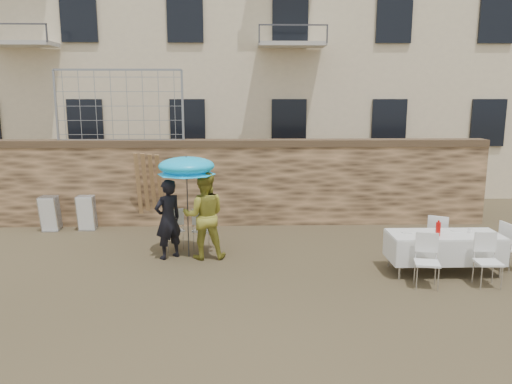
{
  "coord_description": "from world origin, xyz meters",
  "views": [
    {
      "loc": [
        0.13,
        -7.94,
        3.38
      ],
      "look_at": [
        0.4,
        2.2,
        1.4
      ],
      "focal_mm": 35.0,
      "sensor_mm": 36.0,
      "label": 1
    }
  ],
  "objects_px": {
    "banquet_table": "(445,236)",
    "table_chair_back": "(438,237)",
    "table_chair_front_left": "(427,262)",
    "umbrella": "(187,169)",
    "couple_chair_right": "(204,229)",
    "man_suit": "(168,219)",
    "table_chair_front_right": "(488,261)",
    "chair_stack_left": "(52,212)",
    "woman_dress": "(204,215)",
    "couple_chair_left": "(172,229)",
    "chair_stack_right": "(88,212)",
    "soda_bottle": "(438,229)"
  },
  "relations": [
    {
      "from": "man_suit",
      "to": "table_chair_front_right",
      "type": "relative_size",
      "value": 1.75
    },
    {
      "from": "banquet_table",
      "to": "soda_bottle",
      "type": "bearing_deg",
      "value": -143.13
    },
    {
      "from": "table_chair_back",
      "to": "chair_stack_right",
      "type": "bearing_deg",
      "value": 10.93
    },
    {
      "from": "table_chair_front_left",
      "to": "couple_chair_right",
      "type": "bearing_deg",
      "value": 163.27
    },
    {
      "from": "chair_stack_left",
      "to": "chair_stack_right",
      "type": "relative_size",
      "value": 1.0
    },
    {
      "from": "banquet_table",
      "to": "table_chair_front_left",
      "type": "bearing_deg",
      "value": -128.66
    },
    {
      "from": "soda_bottle",
      "to": "couple_chair_left",
      "type": "bearing_deg",
      "value": 161.85
    },
    {
      "from": "man_suit",
      "to": "chair_stack_left",
      "type": "distance_m",
      "value": 4.07
    },
    {
      "from": "soda_bottle",
      "to": "woman_dress",
      "type": "bearing_deg",
      "value": 165.43
    },
    {
      "from": "woman_dress",
      "to": "umbrella",
      "type": "xyz_separation_m",
      "value": [
        -0.35,
        0.1,
        0.96
      ]
    },
    {
      "from": "table_chair_front_right",
      "to": "chair_stack_left",
      "type": "bearing_deg",
      "value": 157.37
    },
    {
      "from": "table_chair_front_left",
      "to": "table_chair_back",
      "type": "height_order",
      "value": "same"
    },
    {
      "from": "couple_chair_right",
      "to": "banquet_table",
      "type": "relative_size",
      "value": 0.46
    },
    {
      "from": "table_chair_front_right",
      "to": "couple_chair_right",
      "type": "bearing_deg",
      "value": 157.65
    },
    {
      "from": "chair_stack_right",
      "to": "soda_bottle",
      "type": "bearing_deg",
      "value": -24.9
    },
    {
      "from": "couple_chair_left",
      "to": "banquet_table",
      "type": "xyz_separation_m",
      "value": [
        5.42,
        -1.56,
        0.25
      ]
    },
    {
      "from": "banquet_table",
      "to": "table_chair_front_left",
      "type": "distance_m",
      "value": 0.99
    },
    {
      "from": "couple_chair_right",
      "to": "table_chair_back",
      "type": "height_order",
      "value": "same"
    },
    {
      "from": "woman_dress",
      "to": "chair_stack_right",
      "type": "height_order",
      "value": "woman_dress"
    },
    {
      "from": "soda_bottle",
      "to": "table_chair_back",
      "type": "distance_m",
      "value": 1.11
    },
    {
      "from": "soda_bottle",
      "to": "banquet_table",
      "type": "bearing_deg",
      "value": 36.87
    },
    {
      "from": "man_suit",
      "to": "table_chair_front_right",
      "type": "height_order",
      "value": "man_suit"
    },
    {
      "from": "table_chair_back",
      "to": "umbrella",
      "type": "bearing_deg",
      "value": 25.39
    },
    {
      "from": "table_chair_front_right",
      "to": "chair_stack_right",
      "type": "height_order",
      "value": "table_chair_front_right"
    },
    {
      "from": "man_suit",
      "to": "table_chair_back",
      "type": "distance_m",
      "value": 5.63
    },
    {
      "from": "woman_dress",
      "to": "table_chair_front_left",
      "type": "bearing_deg",
      "value": 152.71
    },
    {
      "from": "couple_chair_right",
      "to": "chair_stack_left",
      "type": "relative_size",
      "value": 1.04
    },
    {
      "from": "banquet_table",
      "to": "table_chair_back",
      "type": "bearing_deg",
      "value": 75.96
    },
    {
      "from": "couple_chair_right",
      "to": "table_chair_back",
      "type": "xyz_separation_m",
      "value": [
        4.92,
        -0.76,
        0.0
      ]
    },
    {
      "from": "man_suit",
      "to": "table_chair_front_right",
      "type": "bearing_deg",
      "value": 123.41
    },
    {
      "from": "couple_chair_right",
      "to": "table_chair_front_right",
      "type": "height_order",
      "value": "same"
    },
    {
      "from": "banquet_table",
      "to": "table_chair_front_right",
      "type": "xyz_separation_m",
      "value": [
        0.5,
        -0.75,
        -0.25
      ]
    },
    {
      "from": "couple_chair_left",
      "to": "table_chair_back",
      "type": "distance_m",
      "value": 5.67
    },
    {
      "from": "soda_bottle",
      "to": "chair_stack_left",
      "type": "height_order",
      "value": "soda_bottle"
    },
    {
      "from": "table_chair_front_right",
      "to": "chair_stack_right",
      "type": "xyz_separation_m",
      "value": [
        -8.31,
        4.13,
        -0.02
      ]
    },
    {
      "from": "woman_dress",
      "to": "table_chair_front_left",
      "type": "xyz_separation_m",
      "value": [
        4.07,
        -1.76,
        -0.44
      ]
    },
    {
      "from": "umbrella",
      "to": "couple_chair_right",
      "type": "bearing_deg",
      "value": 56.31
    },
    {
      "from": "soda_bottle",
      "to": "table_chair_front_right",
      "type": "distance_m",
      "value": 1.02
    },
    {
      "from": "man_suit",
      "to": "table_chair_front_left",
      "type": "bearing_deg",
      "value": 119.9
    },
    {
      "from": "table_chair_back",
      "to": "banquet_table",
      "type": "bearing_deg",
      "value": 104.77
    },
    {
      "from": "couple_chair_right",
      "to": "banquet_table",
      "type": "height_order",
      "value": "couple_chair_right"
    },
    {
      "from": "woman_dress",
      "to": "couple_chair_right",
      "type": "bearing_deg",
      "value": -88.69
    },
    {
      "from": "table_chair_front_left",
      "to": "table_chair_front_right",
      "type": "bearing_deg",
      "value": 12.57
    },
    {
      "from": "couple_chair_left",
      "to": "table_chair_back",
      "type": "height_order",
      "value": "same"
    },
    {
      "from": "banquet_table",
      "to": "soda_bottle",
      "type": "xyz_separation_m",
      "value": [
        -0.2,
        -0.15,
        0.17
      ]
    },
    {
      "from": "umbrella",
      "to": "soda_bottle",
      "type": "height_order",
      "value": "umbrella"
    },
    {
      "from": "umbrella",
      "to": "chair_stack_right",
      "type": "bearing_deg",
      "value": 140.85
    },
    {
      "from": "table_chair_front_right",
      "to": "banquet_table",
      "type": "bearing_deg",
      "value": 125.22
    },
    {
      "from": "man_suit",
      "to": "table_chair_front_right",
      "type": "xyz_separation_m",
      "value": [
        5.92,
        -1.76,
        -0.36
      ]
    },
    {
      "from": "man_suit",
      "to": "woman_dress",
      "type": "relative_size",
      "value": 0.92
    }
  ]
}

